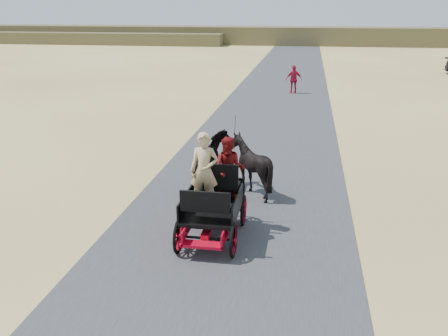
% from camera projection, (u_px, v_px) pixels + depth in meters
% --- Properties ---
extents(ground, '(140.00, 140.00, 0.00)m').
position_uv_depth(ground, '(225.00, 245.00, 11.48)').
color(ground, tan).
extents(road, '(6.00, 140.00, 0.01)m').
position_uv_depth(road, '(225.00, 244.00, 11.48)').
color(road, '#38383A').
rests_on(road, ground).
extents(ridge_far, '(140.00, 6.00, 2.40)m').
position_uv_depth(ridge_far, '(298.00, 36.00, 69.22)').
color(ridge_far, brown).
rests_on(ridge_far, ground).
extents(ridge_near, '(40.00, 4.00, 1.60)m').
position_uv_depth(ridge_near, '(83.00, 38.00, 70.32)').
color(ridge_near, brown).
rests_on(ridge_near, ground).
extents(carriage, '(1.30, 2.40, 0.72)m').
position_uv_depth(carriage, '(213.00, 222.00, 11.78)').
color(carriage, black).
rests_on(carriage, ground).
extents(horse_left, '(0.91, 2.01, 1.70)m').
position_uv_depth(horse_left, '(213.00, 164.00, 14.53)').
color(horse_left, black).
rests_on(horse_left, ground).
extents(horse_right, '(1.37, 1.54, 1.70)m').
position_uv_depth(horse_right, '(251.00, 166.00, 14.35)').
color(horse_right, black).
rests_on(horse_right, ground).
extents(driver_man, '(0.66, 0.43, 1.80)m').
position_uv_depth(driver_man, '(204.00, 171.00, 11.46)').
color(driver_man, tan).
rests_on(driver_man, carriage).
extents(passenger_woman, '(0.77, 0.60, 1.58)m').
position_uv_depth(passenger_woman, '(229.00, 169.00, 11.94)').
color(passenger_woman, '#660C0F').
rests_on(passenger_woman, carriage).
extents(pedestrian, '(1.09, 0.70, 1.73)m').
position_uv_depth(pedestrian, '(294.00, 79.00, 30.97)').
color(pedestrian, '#A51232').
rests_on(pedestrian, ground).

